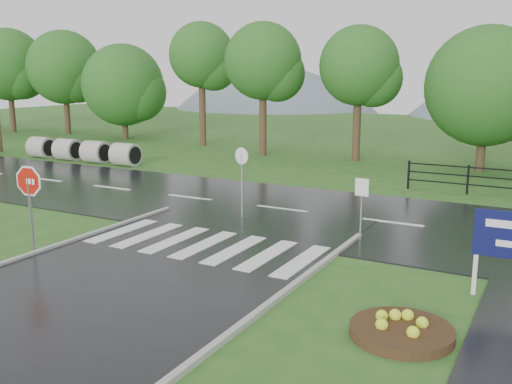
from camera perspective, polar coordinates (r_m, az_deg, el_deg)
The scene contains 10 objects.
ground at distance 12.62m, azimuth -18.10°, elevation -11.13°, with size 120.00×120.00×0.00m, color #2B5B1E.
main_road at distance 20.40m, azimuth 2.62°, elevation -1.80°, with size 90.00×8.00×0.04m, color black.
crosswalk at distance 16.19m, azimuth -5.19°, elevation -5.25°, with size 6.50×2.80×0.02m.
hills at distance 75.80m, azimuth 23.64°, elevation -4.78°, with size 102.00×48.00×48.00m.
treeline at distance 33.10m, azimuth 14.91°, elevation 3.07°, with size 83.20×5.20×10.00m.
culvert_pipes at distance 32.97m, azimuth -17.04°, elevation 3.97°, with size 7.60×1.20×1.20m.
stop_sign at distance 16.35m, azimuth -21.76°, elevation 0.34°, with size 1.13×0.15×2.55m.
flower_bed at distance 11.18m, azimuth 14.36°, elevation -13.17°, with size 1.92×1.92×0.38m.
reg_sign_small at distance 16.51m, azimuth 10.52°, elevation -0.44°, with size 0.42×0.07×1.87m.
reg_sign_round at distance 18.88m, azimuth -1.42°, elevation 1.76°, with size 0.55×0.14×2.40m.
Camera 1 is at (8.65, -7.84, 4.79)m, focal length 40.00 mm.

